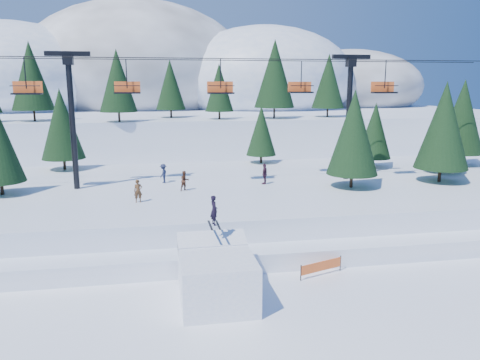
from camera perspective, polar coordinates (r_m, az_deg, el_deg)
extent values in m
plane|color=white|center=(21.78, -1.49, -16.90)|extent=(160.00, 160.00, 0.00)
cube|color=white|center=(38.16, -5.64, -2.35)|extent=(70.00, 22.00, 2.50)
cube|color=white|center=(28.82, -3.96, -8.42)|extent=(70.00, 6.00, 1.10)
cube|color=white|center=(87.30, -8.39, 6.57)|extent=(110.00, 60.00, 6.00)
ellipsoid|color=white|center=(94.35, -26.22, 11.03)|extent=(36.00, 32.40, 19.80)
ellipsoid|color=#605B59|center=(97.03, -12.42, 12.98)|extent=(44.00, 39.60, 26.40)
ellipsoid|color=white|center=(91.36, 3.02, 12.18)|extent=(34.00, 30.60, 19.72)
ellipsoid|color=#605B59|center=(103.36, 13.29, 11.10)|extent=(30.00, 27.00, 15.00)
cylinder|color=black|center=(58.48, -14.51, 7.47)|extent=(0.26, 0.26, 1.20)
cone|color=#173418|center=(58.36, -14.73, 11.65)|extent=(4.44, 4.44, 7.35)
cylinder|color=black|center=(61.35, -2.52, 7.90)|extent=(0.26, 0.26, 0.99)
cone|color=#173418|center=(61.22, -2.55, 11.20)|extent=(3.67, 3.67, 6.08)
cylinder|color=black|center=(62.85, 4.18, 8.17)|extent=(0.26, 0.26, 1.43)
cone|color=#173418|center=(62.76, 4.25, 12.81)|extent=(5.30, 5.30, 8.76)
cylinder|color=black|center=(63.31, -23.77, 7.21)|extent=(0.26, 0.26, 1.34)
cone|color=#173418|center=(63.21, -24.13, 11.53)|extent=(4.97, 4.97, 8.23)
cylinder|color=black|center=(66.79, 10.60, 8.10)|extent=(0.26, 0.26, 1.20)
cone|color=#173418|center=(66.69, 10.74, 11.77)|extent=(4.45, 4.45, 7.36)
cylinder|color=black|center=(64.99, -8.40, 8.03)|extent=(0.26, 0.26, 1.08)
cone|color=#173418|center=(64.88, -8.50, 11.43)|extent=(4.01, 4.01, 6.63)
cube|color=white|center=(23.09, -2.86, -11.92)|extent=(3.51, 4.34, 2.38)
cube|color=white|center=(24.36, -3.46, -7.52)|extent=(3.51, 1.52, 0.85)
imported|color=black|center=(23.61, -3.19, -3.70)|extent=(0.48, 0.62, 1.52)
cube|color=black|center=(23.80, -3.65, -5.52)|extent=(0.11, 1.65, 0.03)
cube|color=black|center=(23.85, -2.69, -5.48)|extent=(0.11, 1.65, 0.03)
cylinder|color=black|center=(37.55, -19.74, 6.48)|extent=(0.44, 0.44, 10.00)
cube|color=black|center=(37.51, -20.28, 14.25)|extent=(3.20, 0.35, 0.35)
cube|color=black|center=(37.49, -20.23, 13.56)|extent=(0.70, 0.70, 0.70)
cylinder|color=black|center=(40.31, 13.07, 7.15)|extent=(0.44, 0.44, 10.00)
cube|color=black|center=(40.27, 13.41, 14.40)|extent=(3.20, 0.35, 0.35)
cube|color=black|center=(40.24, 13.38, 13.76)|extent=(0.70, 0.70, 0.70)
cylinder|color=black|center=(36.12, -2.57, 14.58)|extent=(46.00, 0.06, 0.06)
cylinder|color=black|center=(38.50, -3.06, 14.39)|extent=(46.00, 0.06, 0.06)
cylinder|color=black|center=(36.83, -24.73, 11.79)|extent=(0.08, 0.08, 2.20)
cube|color=black|center=(36.83, -24.54, 9.55)|extent=(2.00, 0.75, 0.12)
cube|color=orange|center=(37.19, -24.46, 10.26)|extent=(2.00, 0.10, 0.85)
cylinder|color=black|center=(36.48, -24.75, 10.39)|extent=(2.00, 0.06, 0.06)
cylinder|color=black|center=(38.20, -13.67, 12.46)|extent=(0.08, 0.08, 2.20)
cube|color=black|center=(38.20, -13.57, 10.29)|extent=(2.00, 0.75, 0.12)
cube|color=orange|center=(38.57, -13.57, 10.96)|extent=(2.00, 0.10, 0.85)
cylinder|color=black|center=(37.84, -13.64, 11.11)|extent=(2.00, 0.06, 0.06)
cylinder|color=black|center=(36.09, -2.38, 12.84)|extent=(0.08, 0.08, 2.20)
cube|color=black|center=(36.09, -2.36, 10.54)|extent=(2.00, 0.75, 0.12)
cube|color=orange|center=(36.46, -2.45, 11.25)|extent=(2.00, 0.10, 0.85)
cylinder|color=black|center=(35.74, -2.29, 11.41)|extent=(2.00, 0.06, 0.06)
cylinder|color=black|center=(40.01, 7.48, 12.62)|extent=(0.08, 0.08, 2.20)
cube|color=black|center=(40.01, 7.43, 10.55)|extent=(2.00, 0.75, 0.12)
cube|color=orange|center=(40.37, 7.28, 11.20)|extent=(2.00, 0.10, 0.85)
cylinder|color=black|center=(39.67, 7.61, 11.33)|extent=(2.00, 0.06, 0.06)
cylinder|color=black|center=(40.18, 17.30, 12.21)|extent=(0.08, 0.08, 2.20)
cube|color=black|center=(40.17, 17.18, 10.14)|extent=(2.00, 0.75, 0.12)
cube|color=orange|center=(40.51, 16.97, 10.80)|extent=(2.00, 0.10, 0.85)
cylinder|color=black|center=(39.86, 17.46, 10.91)|extent=(2.00, 0.06, 0.06)
cylinder|color=black|center=(41.92, 23.15, 0.57)|extent=(0.26, 0.26, 1.15)
cone|color=#173418|center=(41.40, 23.59, 6.13)|extent=(4.25, 4.25, 7.03)
cylinder|color=black|center=(46.55, 23.39, 1.49)|extent=(0.26, 0.26, 1.03)
cone|color=#173418|center=(46.12, 23.75, 6.00)|extent=(3.83, 3.83, 6.34)
cylinder|color=black|center=(51.60, 25.07, 2.33)|extent=(0.26, 0.26, 1.18)
cone|color=#173418|center=(51.17, 25.47, 6.99)|extent=(4.38, 4.38, 7.25)
cylinder|color=black|center=(47.45, 15.91, 2.07)|extent=(0.26, 0.26, 0.87)
cone|color=#173418|center=(47.06, 16.12, 5.82)|extent=(3.24, 3.24, 5.36)
cylinder|color=black|center=(47.14, -20.60, 1.83)|extent=(0.26, 0.26, 1.06)
cone|color=#173418|center=(46.70, -20.93, 6.42)|extent=(3.94, 3.94, 6.52)
cylinder|color=black|center=(48.05, 2.58, 2.59)|extent=(0.26, 0.26, 0.82)
cone|color=#173418|center=(47.68, 2.61, 6.05)|extent=(3.03, 3.03, 5.02)
cylinder|color=black|center=(38.29, -27.03, -0.89)|extent=(0.26, 0.26, 0.94)
cylinder|color=black|center=(37.51, 13.40, -0.07)|extent=(0.26, 0.26, 1.06)
cone|color=#173418|center=(36.96, 13.67, 5.66)|extent=(3.92, 3.92, 6.49)
imported|color=#55351D|center=(32.52, -12.32, -1.32)|extent=(0.63, 0.46, 1.57)
imported|color=#212743|center=(38.66, -9.33, 0.81)|extent=(0.91, 1.15, 1.56)
imported|color=#1D3223|center=(46.27, 14.51, 2.51)|extent=(1.06, 1.00, 1.82)
imported|color=#452334|center=(37.68, 3.02, 0.75)|extent=(0.85, 1.05, 1.67)
imported|color=#4E2C1C|center=(35.50, -6.75, -0.11)|extent=(0.66, 0.57, 1.52)
cylinder|color=black|center=(25.83, 7.43, -11.16)|extent=(0.06, 0.06, 0.90)
cylinder|color=black|center=(27.51, 12.14, -9.88)|extent=(0.06, 0.06, 0.90)
cube|color=orange|center=(26.61, 9.87, -10.31)|extent=(2.65, 0.98, 0.55)
cylinder|color=black|center=(28.43, 9.60, -9.06)|extent=(0.06, 0.06, 0.90)
cylinder|color=black|center=(28.81, 15.22, -9.04)|extent=(0.06, 0.06, 0.90)
cube|color=orange|center=(28.55, 12.44, -8.87)|extent=(2.71, 0.77, 0.55)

